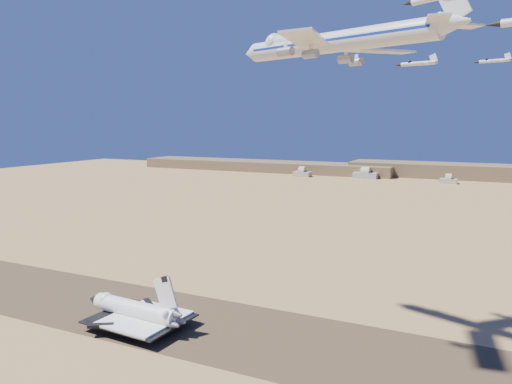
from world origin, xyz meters
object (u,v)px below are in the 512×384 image
at_px(shuttle, 135,311).
at_px(crew_a, 139,337).
at_px(chase_jet_e, 417,63).
at_px(chase_jet_f, 493,61).
at_px(crew_c, 141,339).
at_px(carrier_747, 328,43).
at_px(crew_b, 138,335).

distance_m(shuttle, crew_a, 12.37).
height_order(chase_jet_e, chase_jet_f, chase_jet_f).
xyz_separation_m(crew_c, chase_jet_f, (98.64, 95.64, 94.36)).
xyz_separation_m(shuttle, carrier_747, (62.49, 20.05, 90.24)).
height_order(crew_c, chase_jet_f, chase_jet_f).
relative_size(shuttle, carrier_747, 0.54).
bearing_deg(crew_a, chase_jet_e, -39.55).
relative_size(shuttle, chase_jet_f, 3.12).
height_order(crew_a, chase_jet_f, chase_jet_f).
xyz_separation_m(crew_a, chase_jet_f, (99.84, 95.10, 94.38)).
xyz_separation_m(crew_b, crew_c, (2.79, -2.19, -0.00)).
bearing_deg(chase_jet_f, crew_b, -122.86).
xyz_separation_m(shuttle, chase_jet_e, (83.10, 62.00, 87.27)).
bearing_deg(shuttle, chase_jet_f, 42.33).
height_order(carrier_747, crew_a, carrier_747).
bearing_deg(carrier_747, chase_jet_f, 75.10).
xyz_separation_m(carrier_747, crew_c, (-53.17, -28.61, -95.01)).
xyz_separation_m(crew_a, crew_c, (1.20, -0.54, 0.02)).
distance_m(crew_b, chase_jet_f, 167.11).
bearing_deg(crew_b, crew_c, -165.85).
distance_m(carrier_747, chase_jet_f, 81.00).
xyz_separation_m(chase_jet_e, chase_jet_f, (24.85, 25.07, 2.33)).
distance_m(carrier_747, crew_b, 113.38).
height_order(crew_a, crew_c, crew_c).
relative_size(crew_a, crew_b, 0.97).
height_order(crew_c, chase_jet_e, chase_jet_e).
bearing_deg(shuttle, crew_a, -41.22).
bearing_deg(crew_c, shuttle, 11.11).
bearing_deg(crew_a, carrier_747, -55.28).
xyz_separation_m(carrier_747, chase_jet_f, (45.47, 67.03, -0.64)).
bearing_deg(carrier_747, crew_b, -135.48).
relative_size(shuttle, crew_a, 26.15).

